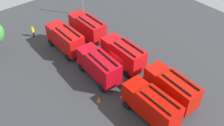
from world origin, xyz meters
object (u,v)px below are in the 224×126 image
Objects in this scene: fire_truck_3 at (151,104)px; fire_truck_1 at (123,53)px; fire_truck_5 at (65,38)px; fire_truck_0 at (171,87)px; fire_truck_2 at (87,27)px; traffic_cone_0 at (99,99)px; firefighter_2 at (33,31)px; firefighter_0 at (166,70)px; fire_truck_4 at (99,65)px.

fire_truck_1 is at bearing -22.53° from fire_truck_3.
fire_truck_5 is (8.31, 4.19, 0.00)m from fire_truck_1.
fire_truck_0 is 17.42m from fire_truck_2.
fire_truck_2 is at bearing -30.31° from traffic_cone_0.
fire_truck_1 is 1.00× the size of fire_truck_3.
fire_truck_1 and fire_truck_5 have the same top height.
traffic_cone_0 is at bearing 55.37° from fire_truck_0.
fire_truck_5 is at bearing 8.89° from firefighter_2.
firefighter_2 reaches higher than traffic_cone_0.
fire_truck_2 is (17.42, -0.26, 0.00)m from fire_truck_0.
fire_truck_0 is 1.02× the size of fire_truck_2.
fire_truck_5 is 15.49m from firefighter_0.
fire_truck_4 is at bearing 2.77° from fire_truck_3.
fire_truck_3 is at bearing -178.83° from fire_truck_5.
fire_truck_1 and fire_truck_2 have the same top height.
fire_truck_4 is 4.11× the size of firefighter_0.
firefighter_0 is at bearing -124.83° from fire_truck_4.
firefighter_2 is (23.59, 6.30, -1.12)m from fire_truck_0.
fire_truck_3 is 6.62m from traffic_cone_0.
fire_truck_0 and fire_truck_3 have the same top height.
fire_truck_1 and fire_truck_3 have the same top height.
traffic_cone_0 is (-11.55, 2.62, -1.79)m from fire_truck_5.
fire_truck_3 reaches higher than firefighter_2.
fire_truck_5 is at bearing 97.33° from fire_truck_2.
fire_truck_3 reaches higher than traffic_cone_0.
fire_truck_5 is at bearing 1.95° from fire_truck_3.
fire_truck_1 reaches higher than firefighter_2.
fire_truck_5 is 7.12m from firefighter_2.
fire_truck_2 is 14.12m from traffic_cone_0.
fire_truck_4 is 1.02× the size of fire_truck_5.
firefighter_0 is 2.42× the size of traffic_cone_0.
fire_truck_0 is 9.69m from fire_truck_4.
fire_truck_3 is 9.06m from fire_truck_4.
fire_truck_3 is at bearing 97.81° from fire_truck_0.
fire_truck_4 reaches higher than firefighter_0.
fire_truck_0 is at bearing 179.57° from fire_truck_2.
fire_truck_4 is 4.71m from traffic_cone_0.
traffic_cone_0 is at bearing 145.27° from fire_truck_4.
fire_truck_3 is at bearing -2.52° from firefighter_2.
firefighter_2 is (15.02, 6.29, -1.12)m from fire_truck_1.
traffic_cone_0 is (-18.27, 0.51, -0.66)m from firefighter_2.
fire_truck_0 is 3.81m from fire_truck_3.
firefighter_2 is at bearing 47.14° from fire_truck_2.
fire_truck_4 is at bearing -45.85° from firefighter_0.
fire_truck_1 is 16.32m from firefighter_2.
fire_truck_3 is at bearing -151.80° from traffic_cone_0.
fire_truck_4 reaches higher than traffic_cone_0.
fire_truck_5 is 4.05× the size of firefighter_0.
fire_truck_0 is at bearing -84.95° from fire_truck_3.
firefighter_2 is at bearing -73.38° from firefighter_0.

